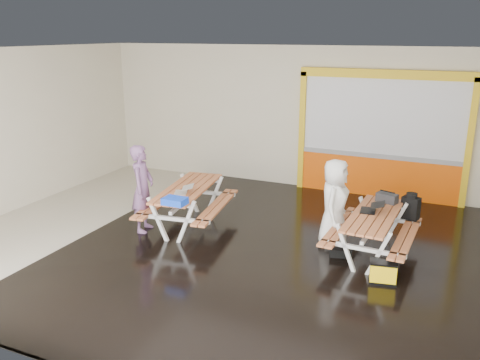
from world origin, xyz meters
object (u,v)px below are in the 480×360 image
at_px(blue_pouch, 175,201).
at_px(fluke_bag, 383,272).
at_px(person_right, 334,204).
at_px(toolbox, 387,198).
at_px(laptop_right, 371,208).
at_px(dark_case, 341,251).
at_px(backpack, 411,207).
at_px(laptop_left, 183,191).
at_px(picnic_table_right, 373,224).
at_px(person_left, 143,189).
at_px(picnic_table_left, 188,197).

height_order(blue_pouch, fluke_bag, blue_pouch).
height_order(person_right, toolbox, person_right).
relative_size(laptop_right, dark_case, 1.14).
distance_m(person_right, fluke_bag, 1.66).
relative_size(blue_pouch, backpack, 0.80).
xyz_separation_m(laptop_left, toolbox, (3.60, 1.18, -0.02)).
distance_m(picnic_table_right, fluke_bag, 1.09).
bearing_deg(blue_pouch, picnic_table_right, 18.10).
relative_size(picnic_table_right, laptop_right, 4.81).
relative_size(laptop_right, backpack, 0.84).
height_order(picnic_table_right, backpack, backpack).
height_order(picnic_table_right, dark_case, picnic_table_right).
bearing_deg(person_left, blue_pouch, -127.49).
distance_m(picnic_table_left, toolbox, 3.80).
bearing_deg(picnic_table_left, blue_pouch, -72.90).
bearing_deg(toolbox, blue_pouch, -152.21).
height_order(picnic_table_right, blue_pouch, blue_pouch).
distance_m(person_left, backpack, 5.04).
bearing_deg(picnic_table_right, toolbox, 81.65).
distance_m(person_right, dark_case, 0.86).
bearing_deg(fluke_bag, person_right, 134.12).
bearing_deg(backpack, picnic_table_left, -166.80).
bearing_deg(person_left, laptop_right, -93.57).
bearing_deg(blue_pouch, person_left, 156.26).
bearing_deg(laptop_right, picnic_table_right, -58.74).
bearing_deg(person_right, person_left, 100.57).
relative_size(blue_pouch, fluke_bag, 0.90).
distance_m(picnic_table_right, laptop_left, 3.53).
bearing_deg(dark_case, laptop_right, 39.83).
distance_m(picnic_table_right, laptop_right, 0.28).
bearing_deg(laptop_right, backpack, 51.98).
bearing_deg(toolbox, person_right, -145.60).
xyz_separation_m(person_right, laptop_left, (-2.76, -0.61, 0.06)).
relative_size(picnic_table_right, backpack, 4.05).
bearing_deg(picnic_table_left, laptop_right, 3.53).
height_order(picnic_table_right, laptop_left, laptop_left).
bearing_deg(picnic_table_right, backpack, 58.88).
height_order(picnic_table_right, toolbox, toolbox).
xyz_separation_m(picnic_table_right, laptop_right, (-0.07, 0.11, 0.24)).
height_order(picnic_table_left, dark_case, picnic_table_left).
bearing_deg(picnic_table_right, laptop_left, -172.47).
relative_size(person_right, laptop_right, 3.79).
height_order(laptop_left, blue_pouch, laptop_left).
distance_m(picnic_table_left, picnic_table_right, 3.60).
relative_size(picnic_table_left, person_left, 1.37).
relative_size(toolbox, backpack, 0.80).
bearing_deg(picnic_table_right, laptop_right, 121.26).
height_order(picnic_table_right, laptop_right, laptop_right).
height_order(person_left, fluke_bag, person_left).
xyz_separation_m(picnic_table_left, person_left, (-0.68, -0.54, 0.24)).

